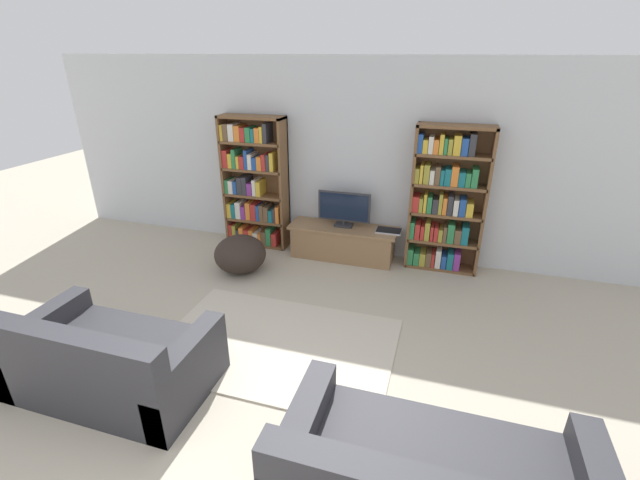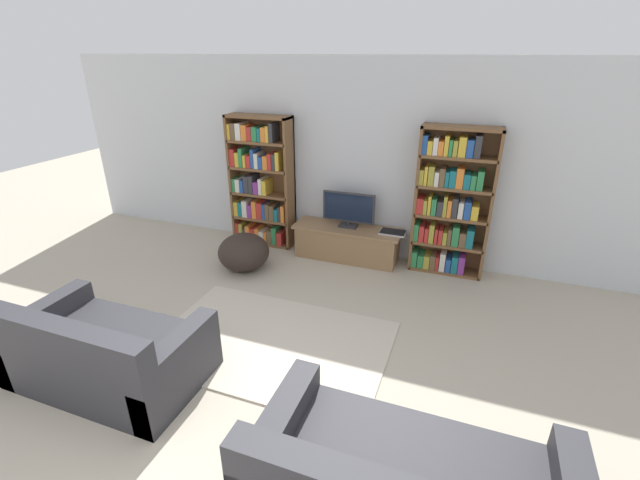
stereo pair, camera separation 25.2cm
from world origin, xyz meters
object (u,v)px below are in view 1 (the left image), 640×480
Objects in this scene: couch_left_sectional at (110,362)px; beanbag_ottoman at (240,254)px; bookshelf_left at (254,185)px; television at (344,208)px; laptop at (389,231)px; bookshelf_right at (445,202)px; tv_stand at (343,242)px.

couch_left_sectional is 2.24m from beanbag_ottoman.
bookshelf_left is at bearing 101.28° from beanbag_ottoman.
beanbag_ottoman is at bearing -145.21° from television.
laptop is at bearing -2.80° from bookshelf_left.
bookshelf_right reaches higher than laptop.
beanbag_ottoman is (-1.78, -0.79, -0.23)m from laptop.
bookshelf_left is at bearing 176.90° from television.
bookshelf_left reaches higher than television.
laptop is at bearing -2.15° from television.
couch_left_sectional is at bearing -87.91° from bookshelf_left.
bookshelf_left is 5.56× the size of laptop.
laptop is (0.62, 0.01, 0.24)m from tv_stand.
laptop is at bearing 1.01° from tv_stand.
bookshelf_right reaches higher than tv_stand.
bookshelf_right reaches higher than television.
bookshelf_right is at bearing 51.25° from couch_left_sectional.
television reaches higher than couch_left_sectional.
bookshelf_right is 2.68m from beanbag_ottoman.
bookshelf_left reaches higher than laptop.
couch_left_sectional is at bearing -121.36° from laptop.
television is at bearing -3.10° from bookshelf_left.
laptop is 0.50× the size of beanbag_ottoman.
bookshelf_right is (2.62, 0.00, 0.01)m from bookshelf_left.
bookshelf_left is 3.19m from couch_left_sectional.
couch_left_sectional is at bearing -112.16° from tv_stand.
couch_left_sectional is (0.11, -3.12, -0.63)m from bookshelf_left.
television is at bearing 177.85° from laptop.
bookshelf_left is 1.00× the size of bookshelf_right.
tv_stand is 0.66m from laptop.
television is 2.13× the size of laptop.
laptop is 1.96m from beanbag_ottoman.
laptop reaches higher than tv_stand.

